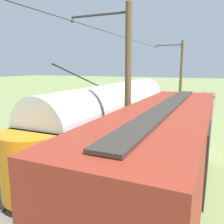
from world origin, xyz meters
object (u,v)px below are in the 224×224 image
vintage_streetcar (115,114)px  spare_tie_stack (89,130)px  boxcar_adjacent (165,154)px  catenary_pole_mid_near (126,96)px  catenary_pole_foreground (180,79)px

vintage_streetcar → spare_tie_stack: (3.20, -2.10, -2.00)m
boxcar_adjacent → catenary_pole_mid_near: bearing=-28.0°
catenary_pole_foreground → vintage_streetcar: bearing=76.2°
vintage_streetcar → catenary_pole_foreground: catenary_pole_foreground is taller
boxcar_adjacent → catenary_pole_mid_near: catenary_pole_mid_near is taller
boxcar_adjacent → catenary_pole_foreground: bearing=-83.3°
catenary_pole_mid_near → spare_tie_stack: 9.91m
spare_tie_stack → catenary_pole_mid_near: bearing=129.9°
boxcar_adjacent → spare_tie_stack: (7.82, -8.04, -1.89)m
catenary_pole_foreground → spare_tie_stack: catenary_pole_foreground is taller
vintage_streetcar → catenary_pole_mid_near: 5.87m
boxcar_adjacent → spare_tie_stack: bearing=-45.8°
vintage_streetcar → catenary_pole_mid_near: bearing=118.4°
vintage_streetcar → boxcar_adjacent: 7.52m
vintage_streetcar → spare_tie_stack: 4.32m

